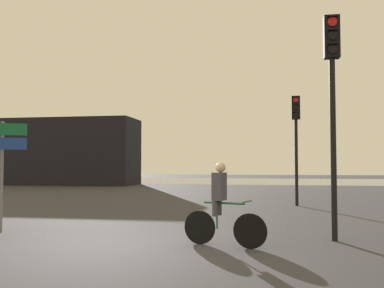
{
  "coord_description": "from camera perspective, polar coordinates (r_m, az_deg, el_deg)",
  "views": [
    {
      "loc": [
        2.71,
        -7.74,
        1.57
      ],
      "look_at": [
        0.5,
        5.0,
        2.2
      ],
      "focal_mm": 40.0,
      "sensor_mm": 36.0,
      "label": 1
    }
  ],
  "objects": [
    {
      "name": "water_strip",
      "position": [
        41.76,
        6.12,
        -4.92
      ],
      "size": [
        80.0,
        16.0,
        0.01
      ],
      "primitive_type": "cube",
      "color": "slate",
      "rests_on": "ground"
    },
    {
      "name": "traffic_light_near_right",
      "position": [
        9.52,
        18.21,
        7.58
      ],
      "size": [
        0.32,
        0.34,
        4.71
      ],
      "rotation": [
        0.0,
        0.0,
        3.15
      ],
      "color": "black",
      "rests_on": "ground"
    },
    {
      "name": "distant_building",
      "position": [
        35.48,
        -17.01,
        -1.03
      ],
      "size": [
        11.96,
        4.0,
        5.16
      ],
      "primitive_type": "cube",
      "color": "black",
      "rests_on": "ground"
    },
    {
      "name": "cyclist",
      "position": [
        8.38,
        3.89,
        -7.92
      ],
      "size": [
        1.65,
        0.64,
        1.62
      ],
      "rotation": [
        0.0,
        0.0,
        -1.87
      ],
      "color": "black",
      "rests_on": "ground"
    },
    {
      "name": "direction_sign_post",
      "position": [
        11.0,
        -24.03,
        -1.38
      ],
      "size": [
        1.01,
        0.49,
        2.6
      ],
      "rotation": [
        0.0,
        0.0,
        3.58
      ],
      "color": "slate",
      "rests_on": "ground"
    },
    {
      "name": "traffic_light_far_right",
      "position": [
        16.98,
        13.7,
        1.95
      ],
      "size": [
        0.33,
        0.34,
        4.23
      ],
      "rotation": [
        0.0,
        0.0,
        3.11
      ],
      "color": "black",
      "rests_on": "ground"
    },
    {
      "name": "ground_plane",
      "position": [
        8.35,
        -9.54,
        -13.59
      ],
      "size": [
        120.0,
        120.0,
        0.0
      ],
      "primitive_type": "plane",
      "color": "#333338"
    }
  ]
}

